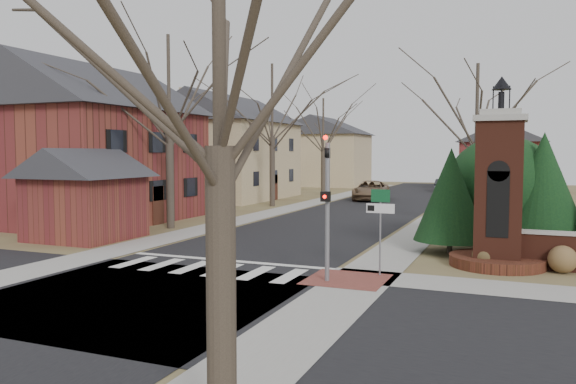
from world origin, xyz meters
The scene contains 27 objects.
ground centered at (0.00, 0.00, 0.00)m, with size 120.00×120.00×0.00m, color brown.
main_street centered at (0.00, 22.00, 0.01)m, with size 8.00×70.00×0.01m, color black.
cross_street centered at (0.00, -3.00, 0.01)m, with size 120.00×8.00×0.01m, color black.
crosswalk_zone centered at (0.00, 0.80, 0.01)m, with size 8.00×2.20×0.02m, color silver.
stop_bar centered at (0.00, 2.30, 0.01)m, with size 8.00×0.35×0.02m, color silver.
sidewalk_right_main centered at (5.20, 22.00, 0.01)m, with size 2.00×60.00×0.02m, color gray.
sidewalk_left centered at (-5.20, 22.00, 0.01)m, with size 2.00×60.00×0.02m, color gray.
curb_apron centered at (4.80, 1.00, 0.01)m, with size 2.40×2.40×0.02m, color brown.
traffic_signal_pole centered at (4.30, 0.57, 2.59)m, with size 0.28×0.41×4.50m.
sign_post centered at (5.59, 1.99, 1.95)m, with size 0.90×0.07×2.75m.
brick_gate_monument centered at (9.00, 4.99, 2.17)m, with size 3.20×3.20×6.47m.
house_brick_left centered at (-13.01, 9.99, 4.66)m, with size 9.80×11.80×9.42m.
house_stucco_left centered at (-13.50, 27.00, 4.59)m, with size 9.80×12.80×9.28m.
garage_left centered at (-8.52, 4.49, 2.24)m, with size 4.80×4.80×4.29m.
house_distant_left centered at (-12.01, 48.00, 4.25)m, with size 10.80×8.80×8.53m.
house_distant_right centered at (7.99, 47.99, 3.65)m, with size 8.80×8.80×7.30m.
evergreen_near centered at (7.20, 7.00, 2.30)m, with size 2.80×2.80×4.10m.
evergreen_mid centered at (10.50, 8.20, 2.60)m, with size 3.40×3.40×4.70m.
evergreen_mass centered at (9.00, 9.50, 2.40)m, with size 4.80×4.80×4.80m, color black.
bare_tree_0 centered at (-7.00, 9.00, 7.70)m, with size 8.05×8.05×11.15m.
bare_tree_1 centered at (-7.00, 22.00, 8.03)m, with size 8.40×8.40×11.64m.
bare_tree_2 centered at (-7.50, 35.00, 7.03)m, with size 7.35×7.35×10.19m.
bare_tree_3 centered at (7.50, 16.00, 6.69)m, with size 7.00×7.00×9.70m.
pickup_truck centered at (-1.60, 29.99, 0.80)m, with size 2.65×5.74×1.60m, color brown.
distant_car centered at (2.71, 42.69, 0.64)m, with size 1.36×3.91×1.29m, color #2F3237.
dry_shrub_left centered at (8.60, 4.60, 0.41)m, with size 0.81×0.81×0.81m, color brown.
dry_shrub_right centered at (11.00, 4.60, 0.45)m, with size 0.91×0.91×0.91m, color brown.
Camera 1 is at (9.58, -15.40, 3.90)m, focal length 35.00 mm.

